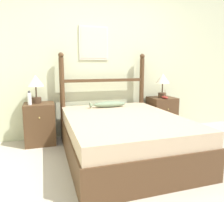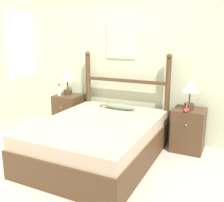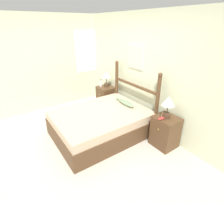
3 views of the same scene
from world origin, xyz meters
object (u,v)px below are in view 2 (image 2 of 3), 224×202
(table_lamp_left, at_px, (67,78))
(bottle, at_px, (59,90))
(bed, at_px, (98,140))
(table_lamp_right, at_px, (190,89))
(nightstand_left, at_px, (69,112))
(fish_pillow, at_px, (118,106))
(model_boat, at_px, (186,110))
(nightstand_right, at_px, (188,130))

(table_lamp_left, bearing_deg, bottle, -124.91)
(bed, bearing_deg, table_lamp_right, 37.76)
(nightstand_left, xyz_separation_m, fish_pillow, (1.08, -0.16, 0.28))
(nightstand_left, relative_size, fish_pillow, 1.07)
(table_lamp_right, xyz_separation_m, model_boat, (-0.01, -0.12, -0.28))
(nightstand_left, height_order, table_lamp_left, table_lamp_left)
(nightstand_right, bearing_deg, table_lamp_left, 178.84)
(nightstand_left, relative_size, table_lamp_right, 1.47)
(nightstand_left, height_order, model_boat, model_boat)
(table_lamp_left, xyz_separation_m, model_boat, (2.16, -0.18, -0.28))
(bed, distance_m, fish_pillow, 0.75)
(bed, distance_m, bottle, 1.49)
(bed, xyz_separation_m, bottle, (-1.20, 0.75, 0.47))
(bottle, bearing_deg, fish_pillow, -3.48)
(nightstand_left, relative_size, table_lamp_left, 1.47)
(nightstand_left, height_order, nightstand_right, same)
(table_lamp_right, bearing_deg, table_lamp_left, 178.40)
(bottle, relative_size, model_boat, 1.12)
(nightstand_left, xyz_separation_m, table_lamp_left, (-0.03, 0.04, 0.62))
(bed, relative_size, bottle, 9.29)
(nightstand_right, bearing_deg, model_boat, -100.99)
(nightstand_left, bearing_deg, nightstand_right, 0.00)
(bed, distance_m, nightstand_right, 1.36)
(bed, xyz_separation_m, table_lamp_right, (1.06, 0.82, 0.67))
(nightstand_left, xyz_separation_m, nightstand_right, (2.15, 0.00, 0.00))
(fish_pillow, bearing_deg, bottle, 176.52)
(bed, xyz_separation_m, nightstand_right, (1.07, 0.84, 0.05))
(table_lamp_right, distance_m, model_boat, 0.31)
(bottle, distance_m, fish_pillow, 1.21)
(bed, height_order, bottle, bottle)
(table_lamp_left, height_order, table_lamp_right, same)
(model_boat, bearing_deg, table_lamp_left, 175.25)
(nightstand_right, relative_size, table_lamp_right, 1.47)
(table_lamp_left, relative_size, bottle, 2.05)
(table_lamp_left, bearing_deg, nightstand_right, -1.16)
(bed, bearing_deg, bottle, 148.04)
(nightstand_right, distance_m, table_lamp_right, 0.62)
(table_lamp_right, height_order, fish_pillow, table_lamp_right)
(nightstand_right, bearing_deg, fish_pillow, -171.37)
(bed, bearing_deg, nightstand_left, 142.00)
(bed, bearing_deg, nightstand_right, 38.00)
(table_lamp_right, bearing_deg, nightstand_left, 179.56)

